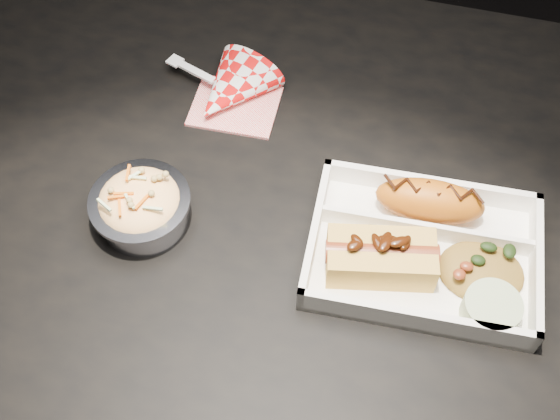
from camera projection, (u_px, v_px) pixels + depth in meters
The scene contains 9 objects.
floor at pixel (295, 413), 1.47m from camera, with size 4.00×4.00×0.05m, color black.
dining_table at pixel (305, 245), 0.90m from camera, with size 1.20×0.80×0.75m.
food_tray at pixel (422, 253), 0.78m from camera, with size 0.26×0.19×0.04m.
fried_pastry at pixel (430, 201), 0.79m from camera, with size 0.12×0.05×0.05m, color #C66413.
hotdog at pixel (381, 256), 0.75m from camera, with size 0.13×0.08×0.06m.
fried_rice_mound at pixel (483, 266), 0.75m from camera, with size 0.09×0.08×0.03m, color olive.
cupcake_liner at pixel (491, 310), 0.73m from camera, with size 0.06×0.06×0.03m, color #A7B98C.
foil_coleslaw_cup at pixel (141, 205), 0.79m from camera, with size 0.11×0.11×0.07m.
napkin_fork at pixel (229, 91), 0.91m from camera, with size 0.16×0.14×0.10m.
Camera 1 is at (0.09, -0.46, 1.44)m, focal length 45.00 mm.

